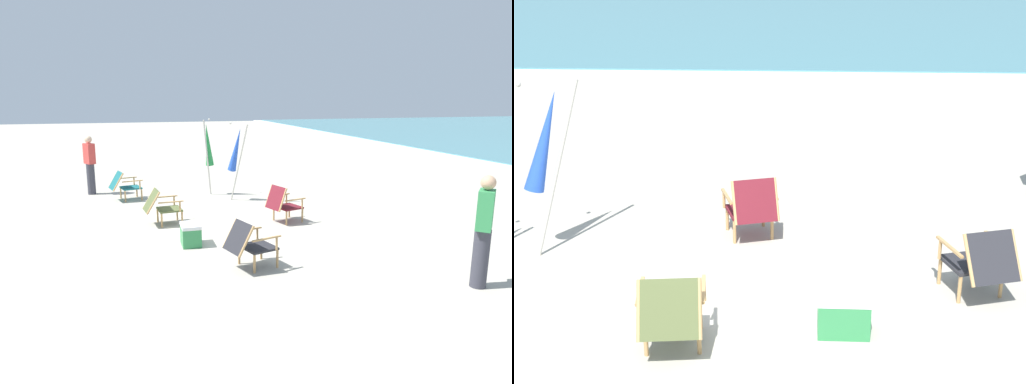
# 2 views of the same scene
# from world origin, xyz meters

# --- Properties ---
(ground_plane) EXTENTS (80.00, 80.00, 0.00)m
(ground_plane) POSITION_xyz_m (0.00, 0.00, 0.00)
(ground_plane) COLOR #B7AF9E
(beach_chair_mid_center) EXTENTS (0.66, 0.84, 0.77)m
(beach_chair_mid_center) POSITION_xyz_m (-0.44, -0.76, 0.42)
(beach_chair_mid_center) COLOR #515B33
(beach_chair_mid_center) RESTS_ON ground
(beach_chair_front_left) EXTENTS (0.77, 0.90, 0.78)m
(beach_chair_front_left) POSITION_xyz_m (2.49, 0.40, 0.42)
(beach_chair_front_left) COLOR #28282D
(beach_chair_front_left) RESTS_ON ground
(beach_chair_front_right) EXTENTS (0.75, 0.89, 0.77)m
(beach_chair_front_right) POSITION_xyz_m (-3.08, -1.53, 0.42)
(beach_chair_front_right) COLOR #196066
(beach_chair_front_right) RESTS_ON ground
(beach_chair_far_center) EXTENTS (0.76, 0.83, 0.81)m
(beach_chair_far_center) POSITION_xyz_m (0.08, 1.78, 0.43)
(beach_chair_far_center) COLOR maroon
(beach_chair_far_center) RESTS_ON ground
(umbrella_furled_blue) EXTENTS (0.68, 0.47, 2.04)m
(umbrella_furled_blue) POSITION_xyz_m (-2.19, 1.29, 1.33)
(umbrella_furled_blue) COLOR #B7B2A8
(umbrella_furled_blue) RESTS_ON ground
(umbrella_furled_green) EXTENTS (0.45, 0.42, 2.11)m
(umbrella_furled_green) POSITION_xyz_m (-3.12, 0.72, 1.38)
(umbrella_furled_green) COLOR #B7B2A8
(umbrella_furled_green) RESTS_ON ground
(person_near_chairs) EXTENTS (0.38, 0.38, 1.63)m
(person_near_chairs) POSITION_xyz_m (4.09, 3.39, 0.84)
(person_near_chairs) COLOR #383842
(person_near_chairs) RESTS_ON ground
(person_by_waterline) EXTENTS (0.39, 0.34, 1.63)m
(person_by_waterline) POSITION_xyz_m (-4.11, -2.42, 0.84)
(person_by_waterline) COLOR #383842
(person_by_waterline) RESTS_ON ground
(cooler_box) EXTENTS (0.49, 0.35, 0.40)m
(cooler_box) POSITION_xyz_m (1.09, -0.34, 0.20)
(cooler_box) COLOR #338C4C
(cooler_box) RESTS_ON ground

